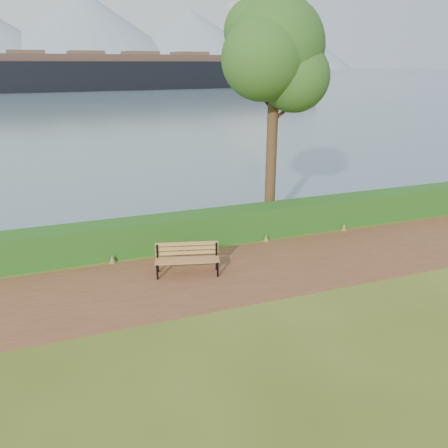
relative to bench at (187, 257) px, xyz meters
name	(u,v)px	position (x,y,z in m)	size (l,w,h in m)	color
ground	(244,277)	(1.35, -0.72, -0.49)	(140.00, 140.00, 0.00)	#445217
path	(240,272)	(1.35, -0.42, -0.49)	(40.00, 3.40, 0.01)	brown
hedge	(213,227)	(1.35, 1.88, 0.01)	(32.00, 0.85, 1.00)	#174D16
water	(67,73)	(1.35, 259.28, -0.49)	(700.00, 510.00, 0.00)	slate
mountains	(48,34)	(-7.82, 405.33, 27.20)	(585.00, 190.00, 70.00)	gray
bench	(187,257)	(0.00, 0.00, 0.00)	(1.76, 0.89, 0.85)	black
tree	(275,53)	(3.64, 2.61, 5.15)	(3.63, 3.32, 7.58)	#382517
cargo_ship	(165,71)	(19.61, 90.97, 3.09)	(79.83, 18.42, 24.02)	black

